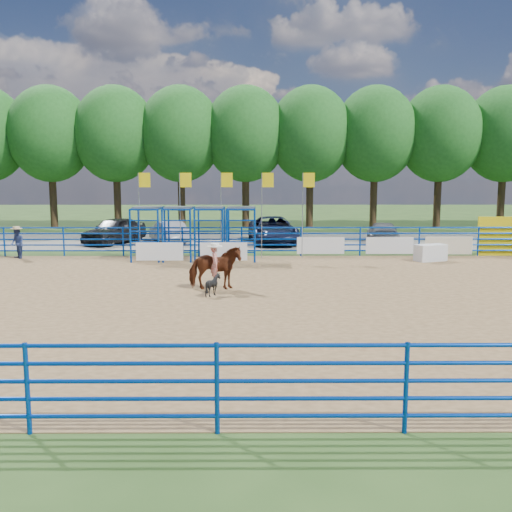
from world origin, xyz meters
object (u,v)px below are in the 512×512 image
at_px(calf, 213,285).
at_px(car_b, 168,232).
at_px(car_a, 114,230).
at_px(horse_and_rider, 215,266).
at_px(car_c, 273,230).
at_px(announcer_table, 430,253).
at_px(car_d, 383,233).
at_px(spectator_cowboy, 17,243).

distance_m(calf, car_b, 16.01).
bearing_deg(calf, car_a, 6.69).
height_order(horse_and_rider, car_c, horse_and_rider).
xyz_separation_m(calf, car_c, (2.57, 15.15, 0.41)).
bearing_deg(calf, announcer_table, -69.67).
bearing_deg(announcer_table, car_c, 134.82).
bearing_deg(car_d, car_b, 7.22).
bearing_deg(car_a, spectator_cowboy, -93.39).
height_order(car_a, car_b, car_a).
distance_m(announcer_table, car_c, 10.33).
bearing_deg(calf, car_c, -27.79).
xyz_separation_m(announcer_table, horse_and_rider, (-9.84, -6.79, 0.47)).
relative_size(spectator_cowboy, car_d, 0.37).
distance_m(spectator_cowboy, car_d, 20.54).
relative_size(horse_and_rider, calf, 3.11).
height_order(announcer_table, car_a, car_a).
bearing_deg(car_b, car_c, 151.43).
distance_m(spectator_cowboy, car_c, 14.30).
bearing_deg(car_d, announcer_table, 102.78).
bearing_deg(car_d, calf, 67.12).
relative_size(horse_and_rider, car_b, 0.58).
bearing_deg(car_c, spectator_cowboy, -157.81).
distance_m(car_a, car_c, 9.53).
bearing_deg(spectator_cowboy, car_a, 62.98).
bearing_deg(horse_and_rider, car_b, 104.72).
xyz_separation_m(car_b, car_c, (6.38, -0.40, 0.14)).
bearing_deg(car_b, calf, 78.78).
bearing_deg(car_c, announcer_table, -49.85).
bearing_deg(announcer_table, calf, -141.50).
distance_m(spectator_cowboy, car_a, 7.11).
distance_m(calf, car_d, 17.89).
xyz_separation_m(spectator_cowboy, car_a, (3.23, 6.34, -0.02)).
xyz_separation_m(spectator_cowboy, car_b, (6.38, 6.86, -0.15)).
height_order(car_a, car_d, car_a).
bearing_deg(car_b, announcer_table, 125.52).
height_order(car_c, car_d, car_c).
bearing_deg(spectator_cowboy, car_d, 18.81).
xyz_separation_m(car_b, car_d, (13.06, -0.24, -0.04)).
distance_m(car_a, car_d, 16.21).
xyz_separation_m(car_a, car_c, (9.53, 0.13, 0.01)).
bearing_deg(announcer_table, horse_and_rider, -145.38).
bearing_deg(car_a, horse_and_rider, -39.91).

